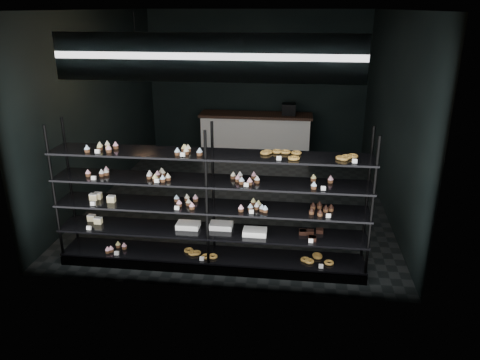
{
  "coord_description": "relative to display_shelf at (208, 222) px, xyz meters",
  "views": [
    {
      "loc": [
        0.97,
        -7.83,
        3.25
      ],
      "look_at": [
        0.22,
        -1.9,
        1.02
      ],
      "focal_mm": 35.0,
      "sensor_mm": 36.0,
      "label": 1
    }
  ],
  "objects": [
    {
      "name": "service_counter",
      "position": [
        0.17,
        4.95,
        -0.13
      ],
      "size": [
        2.53,
        0.65,
        1.23
      ],
      "color": "silver",
      "rests_on": "room"
    },
    {
      "name": "display_shelf",
      "position": [
        0.0,
        0.0,
        0.0
      ],
      "size": [
        4.0,
        0.5,
        1.91
      ],
      "color": "black",
      "rests_on": "room"
    },
    {
      "name": "pendant_lamp",
      "position": [
        -1.29,
        1.42,
        1.82
      ],
      "size": [
        0.31,
        0.31,
        0.89
      ],
      "color": "black",
      "rests_on": "room"
    },
    {
      "name": "room",
      "position": [
        0.12,
        2.45,
        0.97
      ],
      "size": [
        5.01,
        6.01,
        3.2
      ],
      "color": "black",
      "rests_on": "ground"
    },
    {
      "name": "signage",
      "position": [
        0.12,
        -0.48,
        2.12
      ],
      "size": [
        3.3,
        0.05,
        0.5
      ],
      "color": "#0D0C3E",
      "rests_on": "room"
    }
  ]
}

